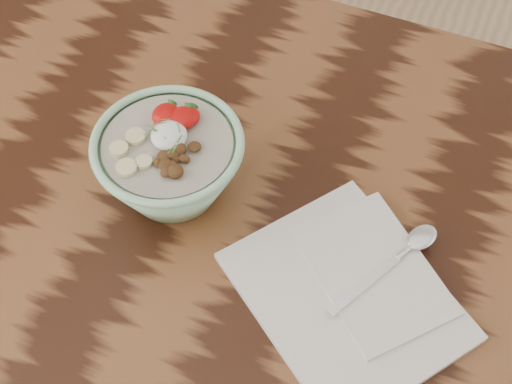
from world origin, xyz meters
The scene contains 4 objects.
table centered at (0.00, 0.00, 65.70)cm, with size 160.00×90.00×75.00cm.
breakfast_bowl centered at (-17.86, -3.59, 82.02)cm, with size 20.77×20.77×13.49cm.
napkin centered at (11.02, -9.43, 75.74)cm, with size 37.01×35.72×1.77cm.
spoon centered at (16.15, -1.36, 77.21)cm, with size 11.08×18.69×1.04cm.
Camera 1 is at (15.87, -54.15, 160.12)cm, focal length 50.00 mm.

